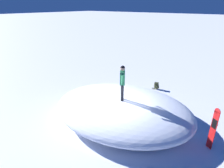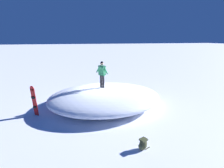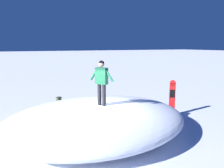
{
  "view_description": "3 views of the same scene",
  "coord_description": "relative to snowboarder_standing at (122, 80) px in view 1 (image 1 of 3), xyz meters",
  "views": [
    {
      "loc": [
        -6.98,
        -5.37,
        5.42
      ],
      "look_at": [
        0.0,
        0.25,
        1.97
      ],
      "focal_mm": 33.61,
      "sensor_mm": 36.0,
      "label": 1
    },
    {
      "loc": [
        10.33,
        -2.01,
        4.21
      ],
      "look_at": [
        0.09,
        0.56,
        1.32
      ],
      "focal_mm": 26.85,
      "sensor_mm": 36.0,
      "label": 2
    },
    {
      "loc": [
        -6.68,
        2.74,
        3.39
      ],
      "look_at": [
        0.33,
        -0.57,
        1.94
      ],
      "focal_mm": 33.5,
      "sensor_mm": 36.0,
      "label": 3
    }
  ],
  "objects": [
    {
      "name": "ground",
      "position": [
        -0.29,
        0.13,
        -2.18
      ],
      "size": [
        240.0,
        240.0,
        0.0
      ],
      "primitive_type": "plane",
      "color": "white"
    },
    {
      "name": "snow_mound",
      "position": [
        0.2,
        0.12,
        -1.58
      ],
      "size": [
        5.76,
        7.17,
        1.19
      ],
      "primitive_type": "ellipsoid",
      "rotation": [
        0.0,
        0.0,
        1.59
      ],
      "color": "white",
      "rests_on": "ground"
    },
    {
      "name": "snowboarder_standing",
      "position": [
        0.0,
        0.0,
        0.0
      ],
      "size": [
        0.87,
        0.65,
        1.66
      ],
      "color": "black",
      "rests_on": "snow_mound"
    },
    {
      "name": "snowboard_primary_upright",
      "position": [
        0.64,
        -3.94,
        -1.27
      ],
      "size": [
        0.27,
        0.31,
        1.75
      ],
      "color": "red",
      "rests_on": "ground"
    },
    {
      "name": "backpack_near",
      "position": [
        4.85,
        0.66,
        -1.94
      ],
      "size": [
        0.39,
        0.53,
        0.47
      ],
      "color": "#383D23",
      "rests_on": "ground"
    }
  ]
}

